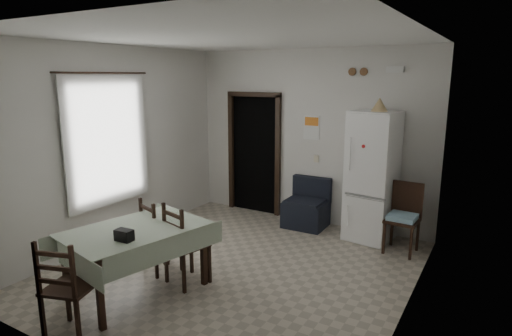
{
  "coord_description": "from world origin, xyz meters",
  "views": [
    {
      "loc": [
        2.84,
        -4.32,
        2.46
      ],
      "look_at": [
        0.0,
        0.5,
        1.25
      ],
      "focal_mm": 30.0,
      "sensor_mm": 36.0,
      "label": 1
    }
  ],
  "objects_px": {
    "corner_chair": "(402,219)",
    "dining_chair_near_head": "(70,286)",
    "fridge": "(372,177)",
    "dining_chair_far_left": "(161,234)",
    "navy_seat": "(306,203)",
    "dining_chair_far_right": "(187,243)",
    "dining_table": "(137,261)"
  },
  "relations": [
    {
      "from": "fridge",
      "to": "navy_seat",
      "type": "xyz_separation_m",
      "value": [
        -1.06,
        0.0,
        -0.58
      ]
    },
    {
      "from": "dining_table",
      "to": "fridge",
      "type": "bearing_deg",
      "value": 72.1
    },
    {
      "from": "corner_chair",
      "to": "dining_chair_near_head",
      "type": "height_order",
      "value": "dining_chair_near_head"
    },
    {
      "from": "dining_table",
      "to": "dining_chair_far_left",
      "type": "bearing_deg",
      "value": 119.67
    },
    {
      "from": "navy_seat",
      "to": "dining_chair_far_right",
      "type": "height_order",
      "value": "dining_chair_far_right"
    },
    {
      "from": "dining_chair_near_head",
      "to": "dining_chair_far_right",
      "type": "bearing_deg",
      "value": -119.59
    },
    {
      "from": "fridge",
      "to": "navy_seat",
      "type": "height_order",
      "value": "fridge"
    },
    {
      "from": "navy_seat",
      "to": "corner_chair",
      "type": "bearing_deg",
      "value": -11.82
    },
    {
      "from": "dining_chair_far_left",
      "to": "dining_chair_near_head",
      "type": "bearing_deg",
      "value": 117.71
    },
    {
      "from": "corner_chair",
      "to": "dining_table",
      "type": "xyz_separation_m",
      "value": [
        -2.35,
        -2.73,
        -0.1
      ]
    },
    {
      "from": "navy_seat",
      "to": "dining_chair_far_left",
      "type": "relative_size",
      "value": 0.83
    },
    {
      "from": "fridge",
      "to": "dining_chair_far_left",
      "type": "bearing_deg",
      "value": -121.76
    },
    {
      "from": "dining_table",
      "to": "dining_chair_far_left",
      "type": "distance_m",
      "value": 0.62
    },
    {
      "from": "navy_seat",
      "to": "dining_chair_near_head",
      "type": "bearing_deg",
      "value": -101.36
    },
    {
      "from": "corner_chair",
      "to": "dining_chair_far_left",
      "type": "bearing_deg",
      "value": -136.52
    },
    {
      "from": "fridge",
      "to": "dining_chair_near_head",
      "type": "xyz_separation_m",
      "value": [
        -1.76,
        -3.93,
        -0.48
      ]
    },
    {
      "from": "dining_chair_far_left",
      "to": "navy_seat",
      "type": "bearing_deg",
      "value": -91.89
    },
    {
      "from": "navy_seat",
      "to": "dining_chair_near_head",
      "type": "height_order",
      "value": "dining_chair_near_head"
    },
    {
      "from": "navy_seat",
      "to": "dining_chair_far_right",
      "type": "bearing_deg",
      "value": -100.63
    },
    {
      "from": "fridge",
      "to": "dining_chair_far_left",
      "type": "relative_size",
      "value": 2.04
    },
    {
      "from": "navy_seat",
      "to": "dining_chair_far_right",
      "type": "relative_size",
      "value": 0.8
    },
    {
      "from": "dining_chair_far_left",
      "to": "dining_table",
      "type": "bearing_deg",
      "value": 125.67
    },
    {
      "from": "corner_chair",
      "to": "dining_chair_far_left",
      "type": "xyz_separation_m",
      "value": [
        -2.53,
        -2.13,
        -0.02
      ]
    },
    {
      "from": "dining_chair_far_left",
      "to": "dining_chair_near_head",
      "type": "relative_size",
      "value": 0.96
    },
    {
      "from": "fridge",
      "to": "dining_chair_far_right",
      "type": "distance_m",
      "value": 2.98
    },
    {
      "from": "corner_chair",
      "to": "dining_table",
      "type": "relative_size",
      "value": 0.66
    },
    {
      "from": "dining_chair_far_right",
      "to": "dining_chair_far_left",
      "type": "bearing_deg",
      "value": 3.67
    },
    {
      "from": "dining_table",
      "to": "dining_chair_far_right",
      "type": "bearing_deg",
      "value": 68.56
    },
    {
      "from": "navy_seat",
      "to": "corner_chair",
      "type": "relative_size",
      "value": 0.81
    },
    {
      "from": "corner_chair",
      "to": "dining_chair_far_left",
      "type": "distance_m",
      "value": 3.31
    },
    {
      "from": "fridge",
      "to": "dining_chair_near_head",
      "type": "distance_m",
      "value": 4.33
    },
    {
      "from": "corner_chair",
      "to": "dining_chair_far_left",
      "type": "height_order",
      "value": "corner_chair"
    }
  ]
}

